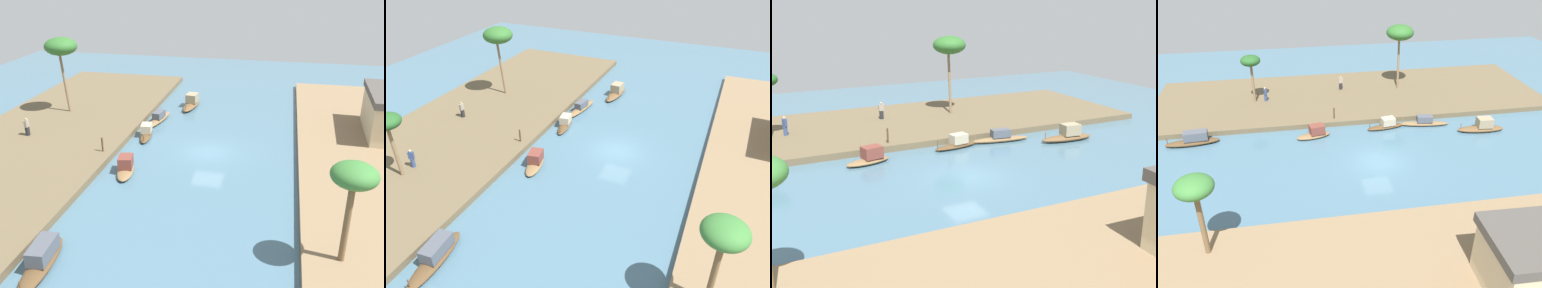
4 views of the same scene
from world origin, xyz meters
The scene contains 11 objects.
river_water centered at (0.00, 0.00, 0.00)m, with size 71.58×71.58×0.00m, color #476B7F.
riverbank_left centered at (0.00, -14.25, 0.26)m, with size 43.09×14.09×0.51m, color brown.
riverbank_right centered at (0.00, 14.25, 0.26)m, with size 43.09×14.09×0.51m, color #846B4C.
sampan_near_left_bank centered at (-2.25, -6.00, 0.40)m, with size 3.97×1.56×1.11m.
sampan_midstream centered at (4.91, -5.35, 0.47)m, with size 3.43×1.82×1.23m.
sampan_open_hull centered at (-6.10, -5.96, 0.36)m, with size 5.02×1.61×1.05m.
sampan_upstream_small centered at (-11.24, -3.81, 0.48)m, with size 4.67×1.56×1.40m.
person_on_near_bank centered at (0.83, -15.78, 1.19)m, with size 0.45×0.39×1.58m.
person_by_mooring centered at (9.50, -13.78, 1.23)m, with size 0.43×0.47×1.58m.
mooring_post centered at (2.69, -8.06, 1.09)m, with size 0.14×0.14×1.17m, color #4C3823.
palm_tree_left_near centered at (-5.92, -15.40, 6.91)m, with size 3.09×3.09×7.32m.
Camera 3 is at (13.42, 27.12, 11.38)m, focal length 45.94 mm.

